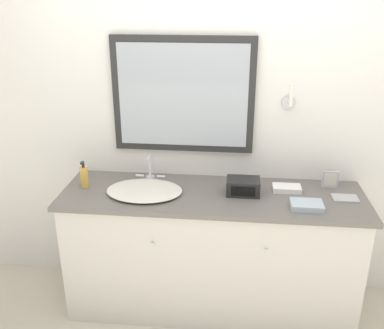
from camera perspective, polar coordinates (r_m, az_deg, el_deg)
wall_back at (r=2.95m, az=3.14°, el=5.85°), size 8.00×0.18×2.55m
vanity_counter at (r=3.00m, az=2.57°, el=-11.48°), size 1.97×0.60×0.88m
sink_basin at (r=2.81m, az=-6.35°, el=-3.35°), size 0.50×0.42×0.19m
soap_bottle at (r=2.94m, az=-14.17°, el=-1.55°), size 0.05×0.05×0.18m
appliance_box at (r=2.78m, az=6.82°, el=-2.93°), size 0.21×0.15×0.10m
picture_frame at (r=2.99m, az=17.94°, el=-1.94°), size 0.11×0.01×0.12m
hand_towel_near_sink at (r=2.69m, az=15.04°, el=-5.27°), size 0.19×0.14×0.04m
hand_towel_far_corner at (r=2.88m, az=12.51°, el=-3.12°), size 0.18×0.11×0.03m
metal_tray at (r=2.88m, az=19.73°, el=-4.24°), size 0.16×0.11×0.01m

